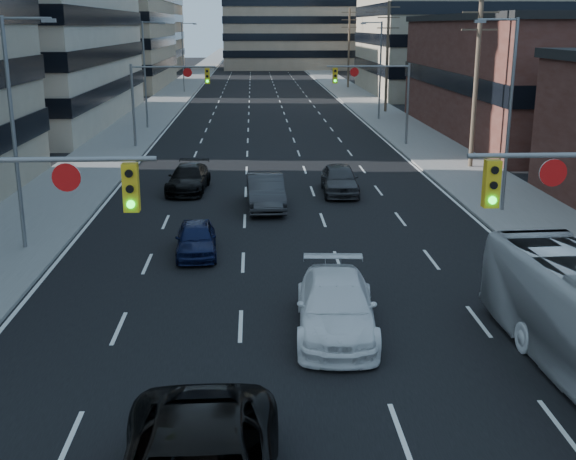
# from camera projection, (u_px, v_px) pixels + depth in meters

# --- Properties ---
(road_surface) EXTENTS (18.00, 300.00, 0.02)m
(road_surface) POSITION_uv_depth(u_px,v_px,m) (260.00, 73.00, 134.96)
(road_surface) COLOR black
(road_surface) RESTS_ON ground
(sidewalk_left) EXTENTS (5.00, 300.00, 0.15)m
(sidewalk_left) POSITION_uv_depth(u_px,v_px,m) (198.00, 73.00, 134.41)
(sidewalk_left) COLOR slate
(sidewalk_left) RESTS_ON ground
(sidewalk_right) EXTENTS (5.00, 300.00, 0.15)m
(sidewalk_right) POSITION_uv_depth(u_px,v_px,m) (321.00, 73.00, 135.47)
(sidewalk_right) COLOR slate
(sidewalk_right) RESTS_ON ground
(office_left_far) EXTENTS (20.00, 30.00, 16.00)m
(office_left_far) POSITION_uv_depth(u_px,v_px,m) (93.00, 30.00, 102.85)
(office_left_far) COLOR gray
(office_left_far) RESTS_ON ground
(storefront_right_mid) EXTENTS (20.00, 30.00, 9.00)m
(storefront_right_mid) POSITION_uv_depth(u_px,v_px,m) (568.00, 79.00, 57.97)
(storefront_right_mid) COLOR #472119
(storefront_right_mid) RESTS_ON ground
(office_right_far) EXTENTS (22.00, 28.00, 14.00)m
(office_right_far) POSITION_uv_depth(u_px,v_px,m) (455.00, 39.00, 93.84)
(office_right_far) COLOR gray
(office_right_far) RESTS_ON ground
(bg_block_left) EXTENTS (24.00, 24.00, 20.00)m
(bg_block_left) POSITION_uv_depth(u_px,v_px,m) (115.00, 18.00, 140.55)
(bg_block_left) COLOR #ADA089
(bg_block_left) RESTS_ON ground
(bg_block_right) EXTENTS (22.00, 22.00, 12.00)m
(bg_block_right) POSITION_uv_depth(u_px,v_px,m) (431.00, 40.00, 134.79)
(bg_block_right) COLOR gray
(bg_block_right) RESTS_ON ground
(signal_far_left) EXTENTS (6.09, 0.33, 6.00)m
(signal_far_left) POSITION_uv_depth(u_px,v_px,m) (165.00, 88.00, 51.76)
(signal_far_left) COLOR slate
(signal_far_left) RESTS_ON ground
(signal_far_right) EXTENTS (6.09, 0.33, 6.00)m
(signal_far_right) POSITION_uv_depth(u_px,v_px,m) (377.00, 87.00, 52.47)
(signal_far_right) COLOR slate
(signal_far_right) RESTS_ON ground
(utility_pole_block) EXTENTS (2.20, 0.28, 11.00)m
(utility_pole_block) POSITION_uv_depth(u_px,v_px,m) (477.00, 75.00, 43.63)
(utility_pole_block) COLOR #4C3D2D
(utility_pole_block) RESTS_ON ground
(utility_pole_midblock) EXTENTS (2.20, 0.28, 11.00)m
(utility_pole_midblock) POSITION_uv_depth(u_px,v_px,m) (387.00, 55.00, 72.45)
(utility_pole_midblock) COLOR #4C3D2D
(utility_pole_midblock) RESTS_ON ground
(utility_pole_distant) EXTENTS (2.20, 0.28, 11.00)m
(utility_pole_distant) POSITION_uv_depth(u_px,v_px,m) (349.00, 47.00, 101.28)
(utility_pole_distant) COLOR #4C3D2D
(utility_pole_distant) RESTS_ON ground
(streetlight_left_near) EXTENTS (2.03, 0.22, 9.00)m
(streetlight_left_near) POSITION_uv_depth(u_px,v_px,m) (17.00, 124.00, 27.42)
(streetlight_left_near) COLOR slate
(streetlight_left_near) RESTS_ON ground
(streetlight_left_mid) EXTENTS (2.03, 0.22, 9.00)m
(streetlight_left_mid) POSITION_uv_depth(u_px,v_px,m) (146.00, 69.00, 61.04)
(streetlight_left_mid) COLOR slate
(streetlight_left_mid) RESTS_ON ground
(streetlight_left_far) EXTENTS (2.03, 0.22, 9.00)m
(streetlight_left_far) POSITION_uv_depth(u_px,v_px,m) (184.00, 54.00, 94.67)
(streetlight_left_far) COLOR slate
(streetlight_left_far) RESTS_ON ground
(streetlight_right_near) EXTENTS (2.03, 0.22, 9.00)m
(streetlight_right_near) POSITION_uv_depth(u_px,v_px,m) (507.00, 106.00, 33.17)
(streetlight_right_near) COLOR slate
(streetlight_right_near) RESTS_ON ground
(streetlight_right_far) EXTENTS (2.03, 0.22, 9.00)m
(streetlight_right_far) POSITION_uv_depth(u_px,v_px,m) (379.00, 66.00, 66.80)
(streetlight_right_far) COLOR slate
(streetlight_right_far) RESTS_ON ground
(white_van) EXTENTS (2.64, 5.69, 1.61)m
(white_van) POSITION_uv_depth(u_px,v_px,m) (336.00, 306.00, 20.89)
(white_van) COLOR white
(white_van) RESTS_ON ground
(sedan_blue) EXTENTS (1.80, 3.95, 1.31)m
(sedan_blue) POSITION_uv_depth(u_px,v_px,m) (196.00, 239.00, 28.05)
(sedan_blue) COLOR #0D1436
(sedan_blue) RESTS_ON ground
(sedan_grey_center) EXTENTS (1.92, 5.03, 1.64)m
(sedan_grey_center) POSITION_uv_depth(u_px,v_px,m) (266.00, 192.00, 35.20)
(sedan_grey_center) COLOR #2E2E30
(sedan_grey_center) RESTS_ON ground
(sedan_black_far) EXTENTS (2.31, 5.00, 1.41)m
(sedan_black_far) POSITION_uv_depth(u_px,v_px,m) (188.00, 178.00, 38.82)
(sedan_black_far) COLOR black
(sedan_black_far) RESTS_ON ground
(sedan_grey_right) EXTENTS (1.99, 4.65, 1.57)m
(sedan_grey_right) POSITION_uv_depth(u_px,v_px,m) (340.00, 179.00, 38.26)
(sedan_grey_right) COLOR #353538
(sedan_grey_right) RESTS_ON ground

